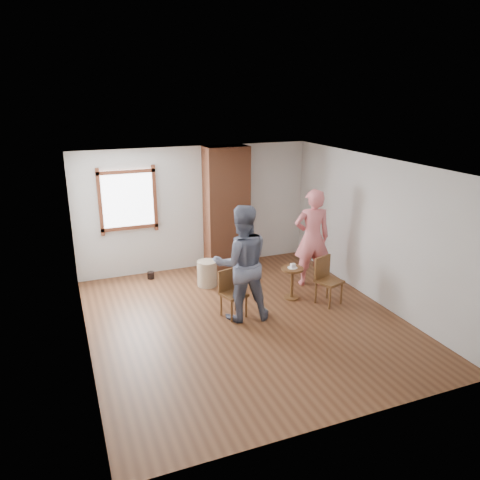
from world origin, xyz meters
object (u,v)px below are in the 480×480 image
dining_chair_right (326,278)px  person_pink (312,238)px  stoneware_crock (207,273)px  dining_chair_left (231,290)px  man (242,263)px  side_table (292,278)px

dining_chair_right → person_pink: size_ratio=0.44×
dining_chair_right → person_pink: (0.17, 0.84, 0.48)m
stoneware_crock → dining_chair_right: size_ratio=0.59×
dining_chair_left → man: man is taller
stoneware_crock → person_pink: size_ratio=0.26×
dining_chair_left → man: bearing=-64.6°
dining_chair_right → side_table: bearing=123.7°
dining_chair_right → stoneware_crock: bearing=120.3°
dining_chair_left → side_table: dining_chair_left is taller
dining_chair_left → side_table: (1.27, 0.22, -0.05)m
dining_chair_right → side_table: 0.62m
stoneware_crock → dining_chair_right: (1.75, -1.53, 0.23)m
stoneware_crock → side_table: (1.26, -1.15, 0.15)m
person_pink → dining_chair_left: bearing=32.8°
stoneware_crock → dining_chair_right: 2.34m
side_table → man: size_ratio=0.31×
stoneware_crock → dining_chair_left: 1.38m
man → person_pink: size_ratio=1.02×
person_pink → man: bearing=38.1°
stoneware_crock → person_pink: 2.16m
dining_chair_right → man: 1.71m
dining_chair_left → dining_chair_right: (1.76, -0.16, 0.03)m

